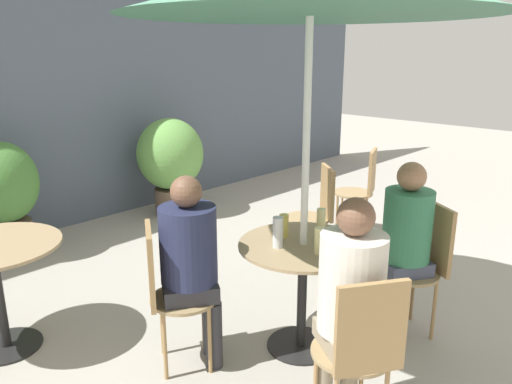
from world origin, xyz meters
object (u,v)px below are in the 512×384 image
bistro_chair_3 (317,208)px  seated_person_1 (350,295)px  seated_person_0 (191,256)px  seated_person_2 (405,235)px  bistro_chair_1 (361,345)px  beer_glass_3 (284,226)px  potted_plant_1 (170,159)px  beer_glass_2 (321,223)px  beer_glass_1 (319,241)px  beer_glass_0 (278,232)px  bistro_chair_0 (167,285)px  potted_plant_0 (3,192)px  cafe_table_near (303,269)px  bistro_chair_4 (363,185)px  bistro_chair_2 (423,258)px

bistro_chair_3 → seated_person_1: (-1.46, -1.28, 0.19)m
seated_person_0 → seated_person_2: seated_person_2 is taller
bistro_chair_1 → seated_person_2: bearing=-129.5°
seated_person_2 → beer_glass_3: 0.79m
potted_plant_1 → beer_glass_2: bearing=-108.4°
bistro_chair_1 → beer_glass_1: 0.72m
seated_person_1 → beer_glass_0: (0.22, 0.66, 0.09)m
bistro_chair_0 → potted_plant_0: (-0.01, 2.39, 0.09)m
seated_person_2 → potted_plant_0: seated_person_2 is taller
beer_glass_1 → cafe_table_near: bearing=70.2°
bistro_chair_0 → bistro_chair_4: same height
seated_person_2 → cafe_table_near: bearing=-90.0°
beer_glass_0 → potted_plant_1: bearing=65.3°
beer_glass_0 → beer_glass_3: 0.18m
bistro_chair_0 → seated_person_0: (0.12, -0.08, 0.17)m
bistro_chair_2 → beer_glass_2: beer_glass_2 is taller
bistro_chair_0 → seated_person_1: seated_person_1 is taller
bistro_chair_2 → seated_person_2: size_ratio=0.75×
beer_glass_0 → seated_person_1: bearing=-108.8°
bistro_chair_4 → beer_glass_2: 2.05m
seated_person_1 → beer_glass_0: bearing=-76.0°
bistro_chair_1 → bistro_chair_4: same height
bistro_chair_3 → beer_glass_3: size_ratio=6.15×
bistro_chair_4 → beer_glass_2: (-1.85, -0.83, 0.27)m
seated_person_0 → seated_person_2: (1.16, -0.74, 0.01)m
cafe_table_near → bistro_chair_1: bistro_chair_1 is taller
bistro_chair_1 → potted_plant_0: bearing=-53.1°
bistro_chair_0 → bistro_chair_2: size_ratio=1.00×
seated_person_0 → seated_person_1: bearing=-135.0°
bistro_chair_2 → beer_glass_1: bistro_chair_2 is taller
bistro_chair_2 → potted_plant_0: size_ratio=0.83×
bistro_chair_1 → seated_person_2: (1.03, 0.33, 0.18)m
bistro_chair_0 → seated_person_0: bearing=-90.0°
beer_glass_3 → seated_person_1: bearing=-117.2°
seated_person_1 → beer_glass_1: 0.53m
potted_plant_1 → bistro_chair_3: bearing=-90.3°
seated_person_1 → potted_plant_0: (-0.34, 3.42, -0.10)m
bistro_chair_3 → seated_person_0: size_ratio=0.75×
bistro_chair_0 → bistro_chair_3: size_ratio=1.00×
beer_glass_1 → potted_plant_0: potted_plant_0 is taller
bistro_chair_3 → beer_glass_2: beer_glass_2 is taller
beer_glass_2 → potted_plant_1: (0.93, 2.78, -0.15)m
seated_person_2 → beer_glass_1: size_ratio=7.50×
potted_plant_1 → bistro_chair_4: bearing=-64.6°
beer_glass_2 → bistro_chair_0: bearing=152.3°
seated_person_0 → seated_person_1: size_ratio=0.98×
bistro_chair_0 → potted_plant_0: 2.39m
beer_glass_1 → seated_person_0: bearing=134.5°
seated_person_2 → seated_person_1: bearing=-45.0°
beer_glass_1 → beer_glass_3: bearing=78.2°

